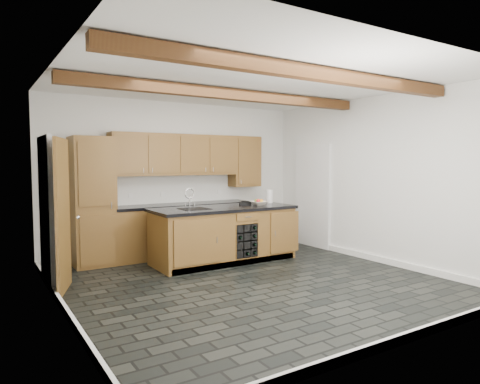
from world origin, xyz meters
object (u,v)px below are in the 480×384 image
object	(u,v)px
island	(225,234)
kitchen_scale	(245,203)
fruit_bowl	(259,203)
paper_towel	(269,196)

from	to	relation	value
island	kitchen_scale	world-z (taller)	kitchen_scale
fruit_bowl	paper_towel	xyz separation A→B (m)	(0.42, 0.27, 0.09)
island	fruit_bowl	xyz separation A→B (m)	(0.67, -0.05, 0.50)
fruit_bowl	kitchen_scale	bearing A→B (deg)	117.59
island	kitchen_scale	size ratio (longest dim) A/B	10.86
island	kitchen_scale	xyz separation A→B (m)	(0.54, 0.20, 0.49)
paper_towel	fruit_bowl	bearing A→B (deg)	-147.35
paper_towel	kitchen_scale	bearing A→B (deg)	-178.15
kitchen_scale	fruit_bowl	distance (m)	0.28
fruit_bowl	paper_towel	distance (m)	0.51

